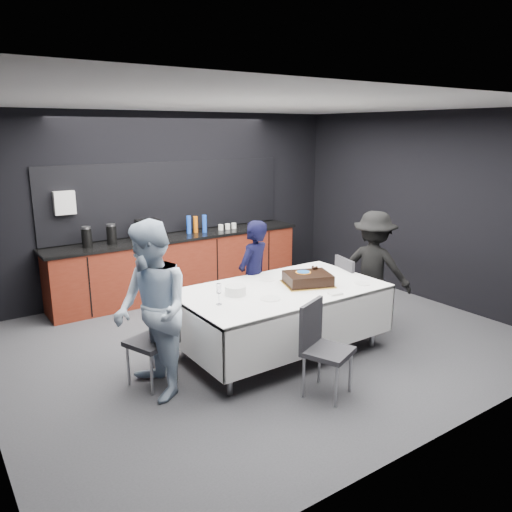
{
  "coord_description": "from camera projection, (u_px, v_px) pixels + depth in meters",
  "views": [
    {
      "loc": [
        -3.29,
        -4.69,
        2.52
      ],
      "look_at": [
        0.0,
        0.1,
        1.05
      ],
      "focal_mm": 35.0,
      "sensor_mm": 36.0,
      "label": 1
    }
  ],
  "objects": [
    {
      "name": "fork_pile",
      "position": [
        335.0,
        294.0,
        5.43
      ],
      "size": [
        0.16,
        0.11,
        0.02
      ],
      "primitive_type": "cube",
      "rotation": [
        0.0,
        0.0,
        -0.16
      ],
      "color": "white",
      "rests_on": "party_table"
    },
    {
      "name": "chair_right",
      "position": [
        351.0,
        286.0,
        6.52
      ],
      "size": [
        0.5,
        0.5,
        0.92
      ],
      "color": "#2B2B30",
      "rests_on": "ground"
    },
    {
      "name": "party_table",
      "position": [
        281.0,
        299.0,
        5.69
      ],
      "size": [
        2.32,
        1.32,
        0.78
      ],
      "color": "#99999E",
      "rests_on": "ground"
    },
    {
      "name": "person_left",
      "position": [
        152.0,
        311.0,
        4.71
      ],
      "size": [
        0.69,
        0.87,
        1.73
      ],
      "primitive_type": "imported",
      "rotation": [
        0.0,
        0.0,
        -1.62
      ],
      "color": "silver",
      "rests_on": "ground"
    },
    {
      "name": "plate_stack",
      "position": [
        235.0,
        290.0,
        5.42
      ],
      "size": [
        0.23,
        0.23,
        0.1
      ],
      "primitive_type": "cylinder",
      "color": "white",
      "rests_on": "party_table"
    },
    {
      "name": "chair_left",
      "position": [
        157.0,
        331.0,
        5.06
      ],
      "size": [
        0.54,
        0.54,
        0.92
      ],
      "color": "#2B2B30",
      "rests_on": "ground"
    },
    {
      "name": "loose_plate_far",
      "position": [
        267.0,
        280.0,
        5.96
      ],
      "size": [
        0.18,
        0.18,
        0.01
      ],
      "primitive_type": "cylinder",
      "color": "white",
      "rests_on": "party_table"
    },
    {
      "name": "person_center",
      "position": [
        253.0,
        277.0,
        6.26
      ],
      "size": [
        0.62,
        0.53,
        1.45
      ],
      "primitive_type": "imported",
      "rotation": [
        0.0,
        0.0,
        3.55
      ],
      "color": "black",
      "rests_on": "ground"
    },
    {
      "name": "kitchenette",
      "position": [
        179.0,
        260.0,
        7.8
      ],
      "size": [
        4.1,
        0.64,
        2.05
      ],
      "color": "#5C1B0E",
      "rests_on": "ground"
    },
    {
      "name": "loose_plate_near",
      "position": [
        270.0,
        299.0,
        5.29
      ],
      "size": [
        0.22,
        0.22,
        0.01
      ],
      "primitive_type": "cylinder",
      "color": "white",
      "rests_on": "party_table"
    },
    {
      "name": "champagne_flute",
      "position": [
        219.0,
        290.0,
        5.09
      ],
      "size": [
        0.06,
        0.06,
        0.22
      ],
      "color": "white",
      "rests_on": "party_table"
    },
    {
      "name": "chair_near",
      "position": [
        321.0,
        342.0,
        4.82
      ],
      "size": [
        0.55,
        0.55,
        0.92
      ],
      "color": "#2B2B30",
      "rests_on": "ground"
    },
    {
      "name": "ground",
      "position": [
        261.0,
        340.0,
        6.17
      ],
      "size": [
        6.0,
        6.0,
        0.0
      ],
      "primitive_type": "plane",
      "color": "#3F3F43",
      "rests_on": "ground"
    },
    {
      "name": "loose_plate_right_b",
      "position": [
        362.0,
        284.0,
        5.81
      ],
      "size": [
        0.19,
        0.19,
        0.01
      ],
      "primitive_type": "cylinder",
      "color": "white",
      "rests_on": "party_table"
    },
    {
      "name": "cake_assembly",
      "position": [
        308.0,
        279.0,
        5.77
      ],
      "size": [
        0.67,
        0.61,
        0.17
      ],
      "color": "gold",
      "rests_on": "party_table"
    },
    {
      "name": "person_right",
      "position": [
        373.0,
        269.0,
        6.52
      ],
      "size": [
        0.97,
        1.13,
        1.52
      ],
      "primitive_type": "imported",
      "rotation": [
        0.0,
        0.0,
        2.07
      ],
      "color": "black",
      "rests_on": "ground"
    },
    {
      "name": "room_shell",
      "position": [
        261.0,
        189.0,
        5.71
      ],
      "size": [
        6.04,
        5.04,
        2.82
      ],
      "color": "white",
      "rests_on": "ground"
    },
    {
      "name": "loose_plate_right_a",
      "position": [
        319.0,
        274.0,
        6.19
      ],
      "size": [
        0.2,
        0.2,
        0.01
      ],
      "primitive_type": "cylinder",
      "color": "white",
      "rests_on": "party_table"
    }
  ]
}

